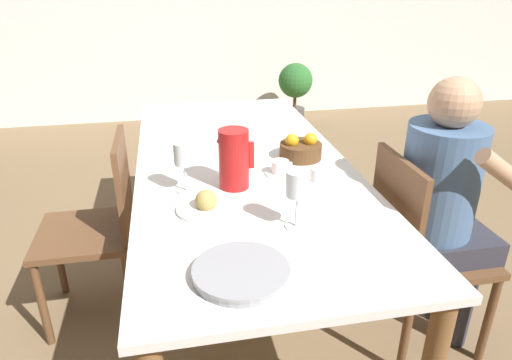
% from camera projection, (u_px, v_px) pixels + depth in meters
% --- Properties ---
extents(ground_plane, '(20.00, 20.00, 0.00)m').
position_uv_depth(ground_plane, '(244.00, 292.00, 2.39)').
color(ground_plane, '#7F6647').
extents(dining_table, '(0.95, 2.12, 0.74)m').
position_uv_depth(dining_table, '(243.00, 178.00, 2.12)').
color(dining_table, white).
rests_on(dining_table, ground_plane).
extents(chair_person_side, '(0.42, 0.42, 0.89)m').
position_uv_depth(chair_person_side, '(419.00, 248.00, 1.90)').
color(chair_person_side, brown).
rests_on(chair_person_side, ground_plane).
extents(chair_opposite, '(0.42, 0.42, 0.89)m').
position_uv_depth(chair_opposite, '(100.00, 224.00, 2.07)').
color(chair_opposite, brown).
rests_on(chair_opposite, ground_plane).
extents(person_seated, '(0.39, 0.41, 1.19)m').
position_uv_depth(person_seated, '(445.00, 197.00, 1.83)').
color(person_seated, '#33333D').
rests_on(person_seated, ground_plane).
extents(red_pitcher, '(0.15, 0.12, 0.24)m').
position_uv_depth(red_pitcher, '(234.00, 159.00, 1.79)').
color(red_pitcher, red).
rests_on(red_pitcher, dining_table).
extents(wine_glass_water, '(0.08, 0.08, 0.20)m').
position_uv_depth(wine_glass_water, '(184.00, 156.00, 1.74)').
color(wine_glass_water, white).
rests_on(wine_glass_water, dining_table).
extents(wine_glass_juice, '(0.08, 0.08, 0.21)m').
position_uv_depth(wine_glass_juice, '(298.00, 187.00, 1.49)').
color(wine_glass_juice, white).
rests_on(wine_glass_juice, dining_table).
extents(teacup_near_person, '(0.13, 0.13, 0.06)m').
position_uv_depth(teacup_near_person, '(319.00, 175.00, 1.88)').
color(teacup_near_person, white).
rests_on(teacup_near_person, dining_table).
extents(teacup_across, '(0.13, 0.13, 0.06)m').
position_uv_depth(teacup_across, '(280.00, 168.00, 1.94)').
color(teacup_across, white).
rests_on(teacup_across, dining_table).
extents(serving_tray, '(0.28, 0.28, 0.03)m').
position_uv_depth(serving_tray, '(241.00, 272.00, 1.29)').
color(serving_tray, '#9E9EA3').
rests_on(serving_tray, dining_table).
extents(bread_plate, '(0.22, 0.22, 0.08)m').
position_uv_depth(bread_plate, '(206.00, 205.00, 1.65)').
color(bread_plate, white).
rests_on(bread_plate, dining_table).
extents(fruit_bowl, '(0.19, 0.19, 0.12)m').
position_uv_depth(fruit_bowl, '(301.00, 149.00, 2.10)').
color(fruit_bowl, brown).
rests_on(fruit_bowl, dining_table).
extents(potted_plant, '(0.37, 0.37, 0.65)m').
position_uv_depth(potted_plant, '(295.00, 86.00, 4.91)').
color(potted_plant, '#4C4742').
rests_on(potted_plant, ground_plane).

